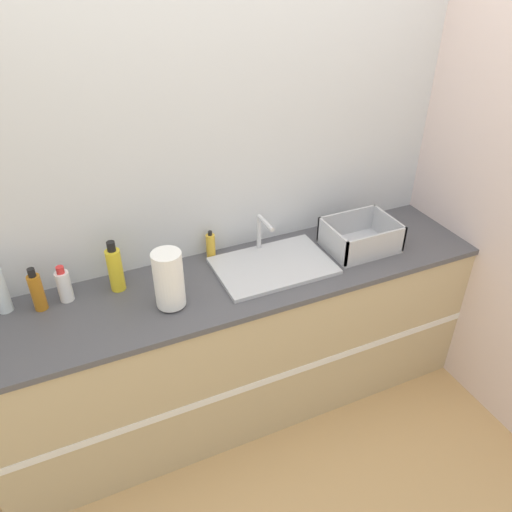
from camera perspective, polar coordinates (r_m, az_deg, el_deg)
The scene contains 11 objects.
ground_plane at distance 2.88m, azimuth 0.75°, elevation -19.99°, with size 12.00×12.00×0.00m, color tan.
wall_back at distance 2.49m, azimuth -4.81°, elevation 9.17°, with size 4.92×0.06×2.60m.
wall_right at distance 2.92m, azimuth 22.42°, elevation 10.47°, with size 0.06×2.56×2.60m.
counter_cabinet at distance 2.72m, azimuth -1.69°, elevation -10.02°, with size 2.54×0.59×0.89m.
sink at distance 2.51m, azimuth 1.93°, elevation -0.95°, with size 0.58×0.39×0.22m.
paper_towel_roll at distance 2.21m, azimuth -9.93°, elevation -2.68°, with size 0.13×0.13×0.28m.
dish_rack at distance 2.70m, azimuth 11.81°, elevation 1.97°, with size 0.36×0.28×0.15m.
bottle_yellow at distance 2.39m, azimuth -15.79°, elevation -1.40°, with size 0.07×0.07×0.26m.
bottle_white_spray at distance 2.41m, azimuth -21.08°, elevation -3.15°, with size 0.06×0.06×0.18m.
bottle_amber at distance 2.39m, azimuth -23.74°, elevation -3.72°, with size 0.06×0.06×0.21m.
soap_dispenser at distance 2.57m, azimuth -5.20°, elevation 1.23°, with size 0.05×0.05×0.15m.
Camera 1 is at (-0.74, -1.56, 2.31)m, focal length 35.00 mm.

